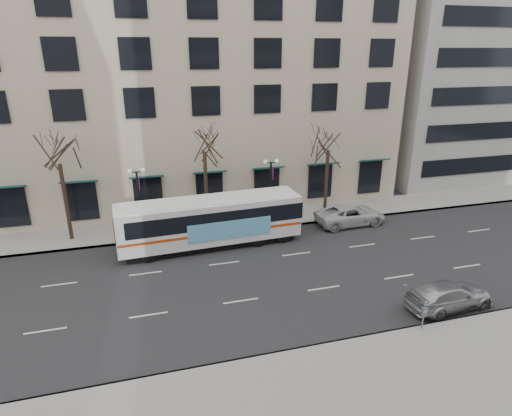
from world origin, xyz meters
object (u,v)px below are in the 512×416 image
object	(u,v)px
lamp_post_left	(139,199)
pay_station	(424,313)
tree_far_right	(329,139)
silver_car	(449,295)
city_bus	(211,220)
white_pickup	(350,215)
tree_far_mid	(204,139)
lamp_post_right	(271,187)
tree_far_left	(57,150)

from	to	relation	value
lamp_post_left	pay_station	world-z (taller)	lamp_post_left
tree_far_right	silver_car	size ratio (longest dim) A/B	1.63
city_bus	white_pickup	xyz separation A→B (m)	(11.26, 0.93, -1.11)
tree_far_right	silver_car	world-z (taller)	tree_far_right
silver_car	tree_far_mid	bearing A→B (deg)	31.99
tree_far_mid	silver_car	world-z (taller)	tree_far_mid
white_pickup	lamp_post_left	bearing A→B (deg)	80.64
city_bus	lamp_post_right	bearing A→B (deg)	26.03
lamp_post_left	white_pickup	size ratio (longest dim) A/B	0.93
tree_far_left	lamp_post_left	xyz separation A→B (m)	(5.01, -0.60, -3.75)
tree_far_mid	lamp_post_left	bearing A→B (deg)	-173.15
lamp_post_left	white_pickup	world-z (taller)	lamp_post_left
tree_far_mid	city_bus	bearing A→B (deg)	-94.12
tree_far_right	city_bus	world-z (taller)	tree_far_right
lamp_post_left	silver_car	distance (m)	21.18
tree_far_right	tree_far_left	bearing A→B (deg)	180.00
tree_far_left	tree_far_mid	size ratio (longest dim) A/B	0.98
white_pickup	tree_far_mid	bearing A→B (deg)	74.48
tree_far_right	white_pickup	world-z (taller)	tree_far_right
city_bus	silver_car	distance (m)	15.66
city_bus	silver_car	xyz separation A→B (m)	(10.95, -11.13, -1.17)
white_pickup	silver_car	bearing A→B (deg)	176.26
city_bus	silver_car	world-z (taller)	city_bus
pay_station	tree_far_right	bearing A→B (deg)	96.32
tree_far_mid	city_bus	world-z (taller)	tree_far_mid
lamp_post_left	silver_car	bearing A→B (deg)	-41.88
tree_far_right	tree_far_mid	bearing A→B (deg)	180.00
tree_far_left	pay_station	xyz separation A→B (m)	(18.02, -16.10, -5.69)
lamp_post_right	pay_station	size ratio (longest dim) A/B	4.40
tree_far_left	tree_far_mid	bearing A→B (deg)	0.00
tree_far_mid	tree_far_right	xyz separation A→B (m)	(10.00, -0.00, -0.48)
tree_far_right	silver_car	distance (m)	15.75
tree_far_left	pay_station	bearing A→B (deg)	-41.78
tree_far_mid	pay_station	world-z (taller)	tree_far_mid
silver_car	white_pickup	distance (m)	12.07
lamp_post_right	white_pickup	world-z (taller)	lamp_post_right
city_bus	white_pickup	distance (m)	11.36
silver_car	white_pickup	size ratio (longest dim) A/B	0.88
lamp_post_right	silver_car	distance (m)	15.33
tree_far_right	lamp_post_right	world-z (taller)	tree_far_right
tree_far_left	city_bus	bearing A→B (deg)	-19.91
pay_station	silver_car	bearing A→B (deg)	41.64
silver_car	tree_far_left	bearing A→B (deg)	50.57
lamp_post_left	white_pickup	distance (m)	16.27
lamp_post_right	tree_far_left	bearing A→B (deg)	177.71
tree_far_right	white_pickup	xyz separation A→B (m)	(1.01, -2.60, -5.64)
tree_far_mid	tree_far_right	distance (m)	10.01
lamp_post_left	white_pickup	xyz separation A→B (m)	(16.00, -2.00, -2.17)
tree_far_right	lamp_post_left	distance (m)	15.40
lamp_post_left	city_bus	distance (m)	5.67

